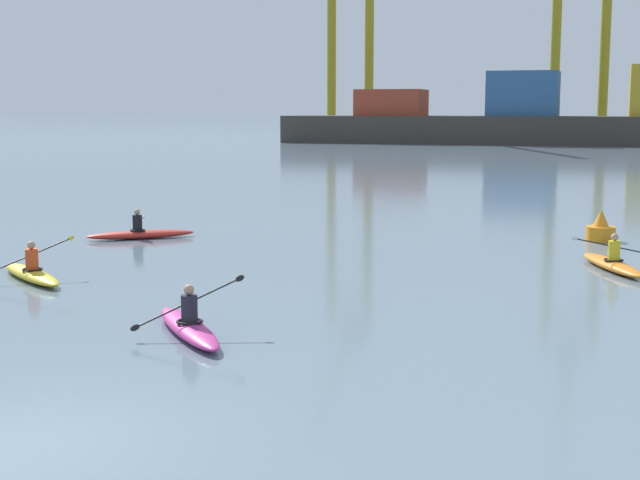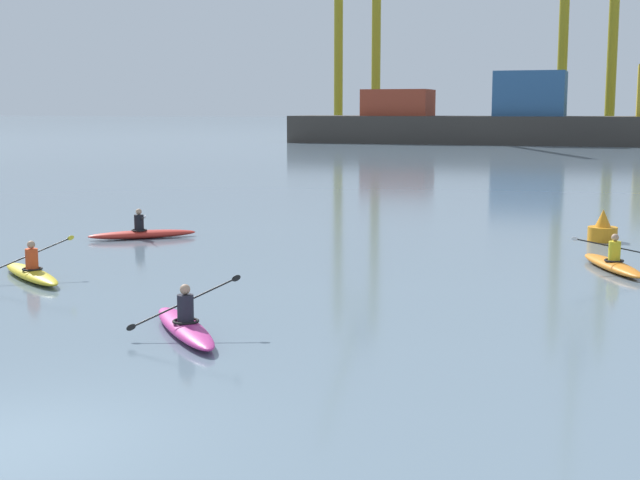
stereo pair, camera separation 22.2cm
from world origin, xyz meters
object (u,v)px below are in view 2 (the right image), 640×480
object	(u,v)px
container_barge	(537,120)
channel_buoy	(603,230)
kayak_red	(142,233)
kayak_magenta	(185,325)
kayak_yellow	(31,272)
kayak_orange	(612,264)

from	to	relation	value
container_barge	channel_buoy	distance (m)	76.60
kayak_red	kayak_magenta	xyz separation A→B (m)	(6.87, -10.60, -0.00)
container_barge	channel_buoy	xyz separation A→B (m)	(8.62, -76.08, -2.42)
kayak_magenta	container_barge	bearing A→B (deg)	91.01
container_barge	kayak_yellow	xyz separation A→B (m)	(-4.36, -87.00, -2.60)
container_barge	kayak_magenta	bearing A→B (deg)	-88.99
container_barge	kayak_red	xyz separation A→B (m)	(-5.27, -80.05, -2.60)
kayak_orange	kayak_yellow	bearing A→B (deg)	-156.79
kayak_orange	kayak_magenta	bearing A→B (deg)	-128.18
container_barge	kayak_yellow	world-z (taller)	container_barge
container_barge	channel_buoy	bearing A→B (deg)	-83.53
kayak_orange	kayak_magenta	size ratio (longest dim) A/B	1.14
kayak_red	kayak_magenta	world-z (taller)	kayak_magenta
container_barge	kayak_orange	world-z (taller)	container_barge
container_barge	kayak_yellow	size ratio (longest dim) A/B	17.96
channel_buoy	kayak_orange	bearing A→B (deg)	-86.25
kayak_red	kayak_yellow	xyz separation A→B (m)	(0.91, -6.95, -0.00)
kayak_red	container_barge	bearing A→B (deg)	86.23
container_barge	kayak_magenta	size ratio (longest dim) A/B	18.83
channel_buoy	container_barge	bearing A→B (deg)	96.47
kayak_yellow	kayak_magenta	distance (m)	6.99
kayak_orange	kayak_red	xyz separation A→B (m)	(-14.23, 1.24, 0.00)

